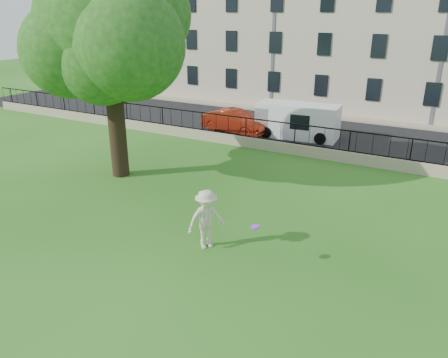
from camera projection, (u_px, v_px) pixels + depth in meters
The scene contains 11 objects.
ground at pixel (165, 249), 14.60m from camera, with size 120.00×120.00×0.00m, color #225E16.
retaining_wall at pixel (294, 149), 24.26m from camera, with size 50.00×0.40×0.60m, color gray.
iron_railing at pixel (295, 134), 23.96m from camera, with size 50.00×0.05×1.13m.
street at pixel (320, 134), 28.20m from camera, with size 60.00×9.00×0.01m, color black.
sidewalk at pixel (341, 118), 32.41m from camera, with size 60.00×1.40×0.12m, color gray.
building_row at pixel (369, 19), 34.57m from camera, with size 56.40×10.40×13.80m.
tree at pixel (107, 27), 18.93m from camera, with size 8.18×6.38×10.20m.
man at pixel (206, 219), 14.37m from camera, with size 1.33×0.76×2.06m, color beige.
frisbee at pixel (255, 227), 13.15m from camera, with size 0.27×0.27×0.03m, color #992AEE.
red_sedan at pixel (235, 122), 28.35m from camera, with size 1.58×4.52×1.49m, color #A22714.
white_van at pixel (298, 121), 27.26m from camera, with size 5.01×1.96×2.11m, color white.
Camera 1 is at (7.97, -10.19, 7.42)m, focal length 35.00 mm.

